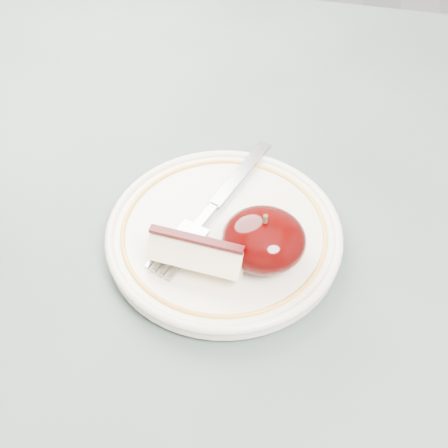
% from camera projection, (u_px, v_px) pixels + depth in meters
% --- Properties ---
extents(table, '(0.90, 0.90, 0.75)m').
position_uv_depth(table, '(223.00, 288.00, 0.66)').
color(table, brown).
rests_on(table, ground).
extents(plate, '(0.22, 0.22, 0.02)m').
position_uv_depth(plate, '(224.00, 234.00, 0.57)').
color(plate, beige).
rests_on(plate, table).
extents(apple_half, '(0.07, 0.07, 0.05)m').
position_uv_depth(apple_half, '(264.00, 240.00, 0.53)').
color(apple_half, black).
rests_on(apple_half, plate).
extents(apple_wedge, '(0.09, 0.04, 0.04)m').
position_uv_depth(apple_wedge, '(197.00, 253.00, 0.53)').
color(apple_wedge, '#FFF3BB').
rests_on(apple_wedge, plate).
extents(fork, '(0.08, 0.19, 0.00)m').
position_uv_depth(fork, '(213.00, 207.00, 0.58)').
color(fork, gray).
rests_on(fork, plate).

